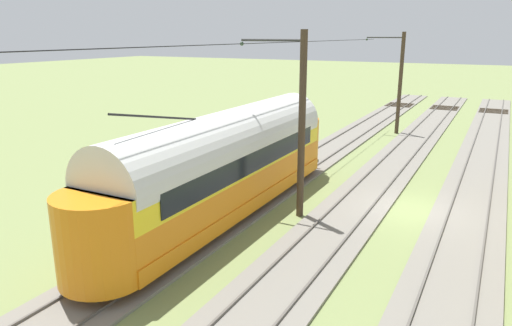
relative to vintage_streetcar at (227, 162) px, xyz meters
name	(u,v)px	position (x,y,z in m)	size (l,w,h in m)	color
ground_plane	(410,211)	(-6.59, -3.95, -2.25)	(220.00, 220.00, 0.00)	olive
track_adjacent_siding	(468,216)	(-8.79, -4.26, -2.20)	(2.80, 80.00, 0.18)	slate
track_third_siding	(361,199)	(-4.40, -4.26, -2.20)	(2.80, 80.00, 0.18)	slate
track_outer_siding	(273,185)	(0.00, -4.26, -2.20)	(2.80, 80.00, 0.18)	slate
vintage_streetcar	(227,162)	(0.00, 0.00, 0.00)	(2.65, 16.20, 4.93)	orange
catenary_pole_foreground	(399,82)	(-2.58, -20.18, 1.60)	(2.88, 0.28, 7.37)	#423323
catenary_pole_mid_near	(300,123)	(-2.58, -1.29, 1.60)	(2.88, 0.28, 7.37)	#423323
overhead_wire_run	(67,50)	(-0.04, 7.38, 4.57)	(2.67, 60.67, 0.18)	black
spare_tie_stack	(254,154)	(3.27, -8.53, -1.98)	(2.40, 2.40, 0.54)	#2D2316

